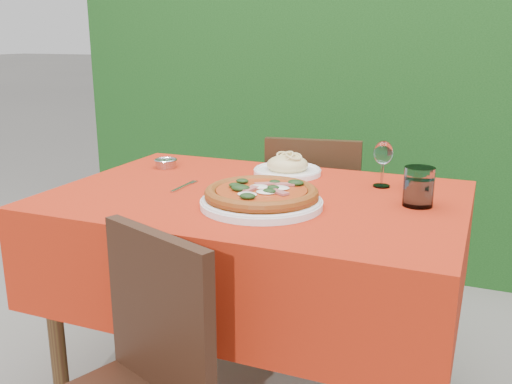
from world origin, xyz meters
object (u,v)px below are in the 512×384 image
at_px(wine_glass, 383,155).
at_px(fork, 181,187).
at_px(pizza_plate, 261,196).
at_px(pasta_plate, 287,167).
at_px(chair_far, 314,220).
at_px(steel_ramekin, 166,164).
at_px(water_glass, 418,189).
at_px(chair_near, 131,382).

distance_m(wine_glass, fork, 0.66).
distance_m(pizza_plate, pasta_plate, 0.41).
distance_m(pasta_plate, wine_glass, 0.36).
distance_m(chair_far, steel_ramekin, 0.67).
xyz_separation_m(water_glass, fork, (-0.73, -0.09, -0.05)).
distance_m(chair_near, chair_far, 1.24).
bearing_deg(pizza_plate, chair_far, 94.38).
bearing_deg(steel_ramekin, chair_near, -64.52).
bearing_deg(fork, wine_glass, 24.47).
distance_m(fork, steel_ramekin, 0.31).
bearing_deg(water_glass, chair_far, 130.68).
bearing_deg(chair_near, wine_glass, 86.78).
distance_m(chair_far, pizza_plate, 0.79).
height_order(water_glass, steel_ramekin, water_glass).
relative_size(chair_near, water_glass, 6.96).
bearing_deg(steel_ramekin, pasta_plate, 9.39).
height_order(pasta_plate, steel_ramekin, pasta_plate).
xyz_separation_m(chair_near, wine_glass, (0.40, 0.87, 0.40)).
relative_size(chair_far, water_glass, 7.31).
distance_m(water_glass, steel_ramekin, 0.95).
distance_m(pasta_plate, steel_ramekin, 0.46).
relative_size(chair_near, fork, 4.80).
relative_size(chair_near, pasta_plate, 3.32).
xyz_separation_m(chair_far, water_glass, (0.47, -0.55, 0.32)).
distance_m(chair_near, steel_ramekin, 0.98).
xyz_separation_m(chair_far, pasta_plate, (-0.01, -0.32, 0.29)).
distance_m(pizza_plate, steel_ramekin, 0.62).
bearing_deg(chair_near, pasta_plate, 107.96).
bearing_deg(fork, chair_far, 68.14).
relative_size(water_glass, wine_glass, 0.75).
xyz_separation_m(chair_near, pasta_plate, (0.05, 0.92, 0.32)).
relative_size(chair_far, wine_glass, 5.50).
height_order(chair_near, pasta_plate, pasta_plate).
bearing_deg(water_glass, chair_near, -127.50).
height_order(pizza_plate, fork, pizza_plate).
relative_size(pizza_plate, steel_ramekin, 4.79).
xyz_separation_m(pasta_plate, fork, (-0.25, -0.31, -0.02)).
xyz_separation_m(pasta_plate, wine_glass, (0.34, -0.05, 0.08)).
relative_size(chair_far, steel_ramekin, 10.76).
relative_size(fork, steel_ramekin, 2.14).
height_order(chair_far, pasta_plate, chair_far).
bearing_deg(steel_ramekin, wine_glass, 1.95).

